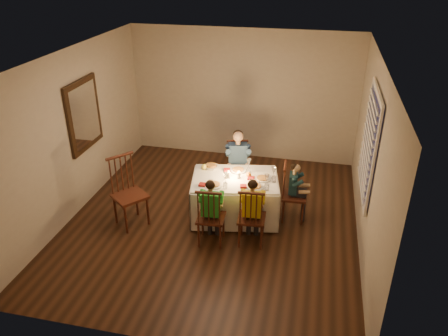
% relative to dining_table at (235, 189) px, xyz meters
% --- Properties ---
extents(ground, '(5.00, 5.00, 0.00)m').
position_rel_dining_table_xyz_m(ground, '(-0.32, -0.17, -0.50)').
color(ground, black).
rests_on(ground, ground).
extents(wall_left, '(0.02, 5.00, 2.60)m').
position_rel_dining_table_xyz_m(wall_left, '(-2.57, -0.17, 0.80)').
color(wall_left, '#B9AF9E').
rests_on(wall_left, ground).
extents(wall_right, '(0.02, 5.00, 2.60)m').
position_rel_dining_table_xyz_m(wall_right, '(1.93, -0.17, 0.80)').
color(wall_right, '#B9AF9E').
rests_on(wall_right, ground).
extents(wall_back, '(4.50, 0.02, 2.60)m').
position_rel_dining_table_xyz_m(wall_back, '(-0.32, 2.33, 0.80)').
color(wall_back, '#B9AF9E').
rests_on(wall_back, ground).
extents(ceiling, '(5.00, 5.00, 0.00)m').
position_rel_dining_table_xyz_m(ceiling, '(-0.32, -0.17, 2.10)').
color(ceiling, white).
rests_on(ceiling, wall_back).
extents(dining_table, '(1.51, 1.21, 0.67)m').
position_rel_dining_table_xyz_m(dining_table, '(0.00, 0.00, 0.00)').
color(dining_table, white).
rests_on(dining_table, ground).
extents(chair_adult, '(0.47, 0.46, 0.96)m').
position_rel_dining_table_xyz_m(chair_adult, '(-0.10, 0.74, -0.50)').
color(chair_adult, '#3E1B11').
rests_on(chair_adult, ground).
extents(chair_near_left, '(0.42, 0.40, 0.96)m').
position_rel_dining_table_xyz_m(chair_near_left, '(-0.20, -0.76, -0.50)').
color(chair_near_left, '#3E1B11').
rests_on(chair_near_left, ground).
extents(chair_near_right, '(0.42, 0.40, 0.96)m').
position_rel_dining_table_xyz_m(chair_near_right, '(0.37, -0.64, -0.50)').
color(chair_near_right, '#3E1B11').
rests_on(chair_near_right, ground).
extents(chair_end, '(0.39, 0.41, 0.96)m').
position_rel_dining_table_xyz_m(chair_end, '(0.92, 0.14, -0.50)').
color(chair_end, '#3E1B11').
rests_on(chair_end, ground).
extents(chair_extra, '(0.64, 0.64, 1.14)m').
position_rel_dining_table_xyz_m(chair_extra, '(-1.54, -0.57, -0.50)').
color(chair_extra, '#3E1B11').
rests_on(chair_extra, ground).
extents(adult, '(0.50, 0.48, 1.19)m').
position_rel_dining_table_xyz_m(adult, '(-0.10, 0.74, -0.50)').
color(adult, navy).
rests_on(adult, ground).
extents(child_green, '(0.37, 0.34, 1.05)m').
position_rel_dining_table_xyz_m(child_green, '(-0.20, -0.76, -0.50)').
color(child_green, green).
rests_on(child_green, ground).
extents(child_yellow, '(0.37, 0.34, 1.07)m').
position_rel_dining_table_xyz_m(child_yellow, '(0.37, -0.64, -0.50)').
color(child_yellow, gold).
rests_on(child_yellow, ground).
extents(child_teal, '(0.29, 0.31, 0.98)m').
position_rel_dining_table_xyz_m(child_teal, '(0.92, 0.14, -0.50)').
color(child_teal, '#19373F').
rests_on(child_teal, ground).
extents(setting_adult, '(0.30, 0.30, 0.02)m').
position_rel_dining_table_xyz_m(setting_adult, '(-0.00, 0.25, 0.21)').
color(setting_adult, silver).
rests_on(setting_adult, dining_table).
extents(setting_green, '(0.30, 0.30, 0.02)m').
position_rel_dining_table_xyz_m(setting_green, '(-0.26, -0.31, 0.21)').
color(setting_green, silver).
rests_on(setting_green, dining_table).
extents(setting_yellow, '(0.30, 0.30, 0.02)m').
position_rel_dining_table_xyz_m(setting_yellow, '(0.35, -0.22, 0.21)').
color(setting_yellow, silver).
rests_on(setting_yellow, dining_table).
extents(setting_teal, '(0.30, 0.30, 0.02)m').
position_rel_dining_table_xyz_m(setting_teal, '(0.42, 0.05, 0.21)').
color(setting_teal, silver).
rests_on(setting_teal, dining_table).
extents(candle_left, '(0.06, 0.06, 0.10)m').
position_rel_dining_table_xyz_m(candle_left, '(-0.10, -0.02, 0.25)').
color(candle_left, white).
rests_on(candle_left, dining_table).
extents(candle_right, '(0.06, 0.06, 0.10)m').
position_rel_dining_table_xyz_m(candle_right, '(0.06, 0.01, 0.25)').
color(candle_right, white).
rests_on(candle_right, dining_table).
extents(squash, '(0.09, 0.09, 0.09)m').
position_rel_dining_table_xyz_m(squash, '(-0.55, 0.18, 0.25)').
color(squash, yellow).
rests_on(squash, dining_table).
extents(orange_fruit, '(0.08, 0.08, 0.08)m').
position_rel_dining_table_xyz_m(orange_fruit, '(0.20, 0.08, 0.24)').
color(orange_fruit, orange).
rests_on(orange_fruit, dining_table).
extents(serving_bowl, '(0.24, 0.24, 0.05)m').
position_rel_dining_table_xyz_m(serving_bowl, '(-0.45, 0.24, 0.23)').
color(serving_bowl, silver).
rests_on(serving_bowl, dining_table).
extents(wall_mirror, '(0.06, 0.95, 1.15)m').
position_rel_dining_table_xyz_m(wall_mirror, '(-2.53, 0.13, 1.00)').
color(wall_mirror, black).
rests_on(wall_mirror, wall_left).
extents(window_blinds, '(0.07, 1.34, 1.54)m').
position_rel_dining_table_xyz_m(window_blinds, '(1.89, -0.07, 1.00)').
color(window_blinds, black).
rests_on(window_blinds, wall_right).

